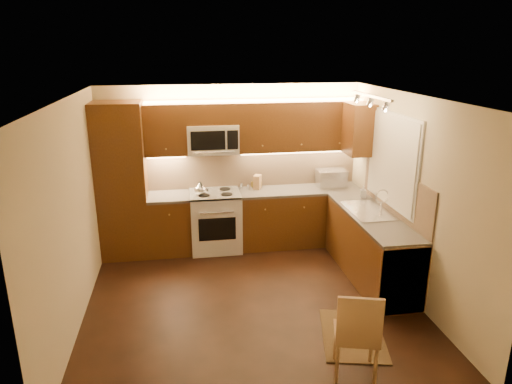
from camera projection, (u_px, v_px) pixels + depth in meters
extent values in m
cube|color=black|center=(251.00, 301.00, 5.82)|extent=(4.00, 4.00, 0.01)
cube|color=beige|center=(251.00, 98.00, 5.07)|extent=(4.00, 4.00, 0.01)
cube|color=#C1B38D|center=(232.00, 165.00, 7.33)|extent=(4.00, 0.01, 2.50)
cube|color=#C1B38D|center=(291.00, 291.00, 3.56)|extent=(4.00, 0.01, 2.50)
cube|color=#C1B38D|center=(72.00, 216.00, 5.13)|extent=(0.01, 4.00, 2.50)
cube|color=#C1B38D|center=(411.00, 198.00, 5.75)|extent=(0.01, 4.00, 2.50)
cube|color=#45260E|center=(122.00, 181.00, 6.82)|extent=(0.70, 0.60, 2.30)
cube|color=#45260E|center=(170.00, 225.00, 7.13)|extent=(0.62, 0.60, 0.86)
cube|color=#343230|center=(169.00, 197.00, 7.00)|extent=(0.62, 0.60, 0.04)
cube|color=#45260E|center=(299.00, 217.00, 7.45)|extent=(1.92, 0.60, 0.86)
cube|color=#343230|center=(300.00, 190.00, 7.32)|extent=(1.92, 0.60, 0.04)
cube|color=#45260E|center=(370.00, 247.00, 6.33)|extent=(0.60, 2.00, 0.86)
cube|color=#343230|center=(373.00, 216.00, 6.19)|extent=(0.60, 2.00, 0.04)
cube|color=silver|center=(393.00, 271.00, 5.67)|extent=(0.58, 0.60, 0.84)
cube|color=tan|center=(254.00, 168.00, 7.39)|extent=(3.30, 0.02, 0.60)
cube|color=tan|center=(395.00, 192.00, 6.14)|extent=(0.02, 2.00, 0.60)
cube|color=#45260E|center=(165.00, 129.00, 6.82)|extent=(0.62, 0.35, 0.75)
cube|color=#45260E|center=(300.00, 126.00, 7.14)|extent=(1.92, 0.35, 0.75)
cube|color=#45260E|center=(212.00, 113.00, 6.86)|extent=(0.76, 0.35, 0.31)
cube|color=#45260E|center=(359.00, 129.00, 6.86)|extent=(0.35, 0.50, 0.75)
cube|color=silver|center=(393.00, 160.00, 6.16)|extent=(0.03, 1.44, 1.24)
cube|color=silver|center=(391.00, 160.00, 6.16)|extent=(0.02, 1.36, 1.16)
cube|color=silver|center=(371.00, 96.00, 5.70)|extent=(0.04, 1.20, 0.03)
cube|color=silver|center=(331.00, 178.00, 7.42)|extent=(0.45, 0.34, 0.27)
cube|color=#936A42|center=(257.00, 182.00, 7.30)|extent=(0.15, 0.18, 0.22)
cylinder|color=silver|center=(248.00, 187.00, 7.27)|extent=(0.05, 0.05, 0.09)
cylinder|color=olive|center=(252.00, 184.00, 7.41)|extent=(0.05, 0.05, 0.08)
cylinder|color=silver|center=(242.00, 186.00, 7.31)|extent=(0.04, 0.04, 0.09)
cylinder|color=olive|center=(260.00, 184.00, 7.37)|extent=(0.06, 0.06, 0.10)
imported|color=silver|center=(363.00, 192.00, 6.87)|extent=(0.10, 0.10, 0.18)
cube|color=black|center=(353.00, 335.00, 5.12)|extent=(0.86, 1.11, 0.01)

